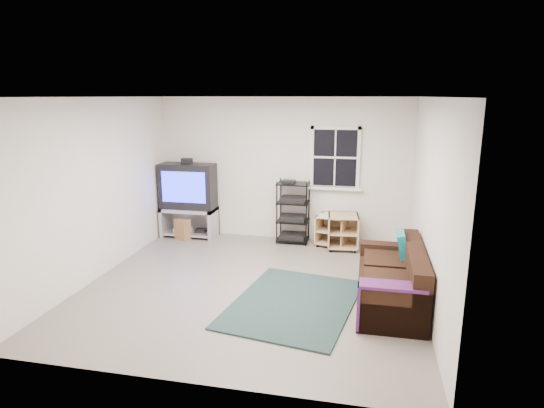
% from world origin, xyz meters
% --- Properties ---
extents(room, '(4.60, 4.62, 4.60)m').
position_xyz_m(room, '(0.95, 2.27, 1.48)').
color(room, slate).
rests_on(room, ground).
extents(tv_unit, '(1.02, 0.51, 1.50)m').
position_xyz_m(tv_unit, '(-1.74, 2.02, 0.82)').
color(tv_unit, '#A3A2AB').
rests_on(tv_unit, ground).
extents(av_rack, '(0.57, 0.42, 1.14)m').
position_xyz_m(av_rack, '(0.24, 2.07, 0.50)').
color(av_rack, black).
rests_on(av_rack, ground).
extents(side_table_left, '(0.56, 0.56, 0.61)m').
position_xyz_m(side_table_left, '(1.15, 1.92, 0.32)').
color(side_table_left, tan).
rests_on(side_table_left, ground).
extents(side_table_right, '(0.60, 0.60, 0.58)m').
position_xyz_m(side_table_right, '(0.96, 2.06, 0.32)').
color(side_table_right, tan).
rests_on(side_table_right, ground).
extents(sofa, '(0.80, 1.80, 0.82)m').
position_xyz_m(sofa, '(1.91, -0.17, 0.29)').
color(sofa, black).
rests_on(sofa, ground).
extents(shag_rug, '(1.77, 2.23, 0.02)m').
position_xyz_m(shag_rug, '(0.67, -0.46, 0.01)').
color(shag_rug, black).
rests_on(shag_rug, ground).
extents(paper_bag, '(0.32, 0.27, 0.39)m').
position_xyz_m(paper_bag, '(-1.79, 1.80, 0.19)').
color(paper_bag, olive).
rests_on(paper_bag, ground).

